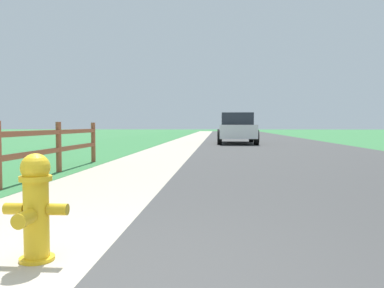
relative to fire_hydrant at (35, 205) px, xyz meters
name	(u,v)px	position (x,y,z in m)	size (l,w,h in m)	color
ground_plane	(206,139)	(0.44, 24.32, -0.40)	(120.00, 120.00, 0.00)	#34763F
road_asphalt	(254,138)	(3.94, 26.32, -0.40)	(7.00, 66.00, 0.01)	#3A3A3A
curb_concrete	(166,138)	(-2.56, 26.32, -0.40)	(6.00, 66.00, 0.01)	#B0A491
grass_verge	(146,138)	(-4.06, 26.32, -0.39)	(5.00, 66.00, 0.00)	#34763F
fire_hydrant	(35,205)	(0.00, 0.00, 0.00)	(0.46, 0.38, 0.77)	yellow
parked_suv_white	(237,128)	(2.26, 18.23, 0.39)	(2.03, 4.83, 1.59)	white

